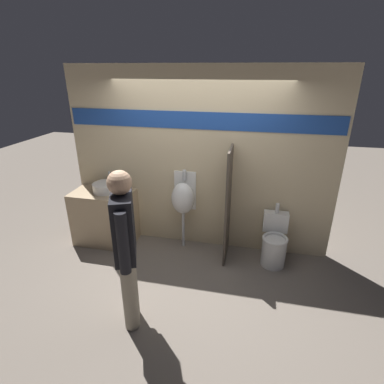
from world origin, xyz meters
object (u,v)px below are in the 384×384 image
Objects in this scene: sink_basin at (106,187)px; urinal_near_counter at (183,198)px; cell_phone at (116,196)px; person_in_vest at (126,246)px; toilet at (274,244)px.

urinal_near_counter is (1.21, 0.08, -0.11)m from sink_basin.
person_in_vest is at bearing -60.19° from cell_phone.
toilet is at bearing -69.20° from person_in_vest.
toilet is at bearing -6.15° from urinal_near_counter.
toilet is 0.48× the size of person_in_vest.
person_in_vest is (1.02, -1.54, 0.05)m from sink_basin.
toilet is (2.59, -0.07, -0.62)m from sink_basin.
toilet is (2.35, 0.10, -0.56)m from cell_phone.
person_in_vest is at bearing -136.81° from toilet.
person_in_vest is at bearing -96.68° from urinal_near_counter.
urinal_near_counter reaches higher than cell_phone.
person_in_vest reaches higher than toilet.
sink_basin is 0.23× the size of person_in_vest.
sink_basin reaches higher than cell_phone.
cell_phone is at bearing -165.85° from urinal_near_counter.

